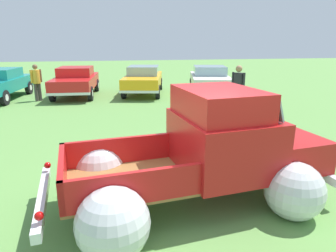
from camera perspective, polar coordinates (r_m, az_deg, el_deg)
The scene contains 7 objects.
ground_plane at distance 5.24m, azimuth 3.43°, elevation -14.33°, with size 80.00×80.00×0.00m, color #609347.
vintage_pickup_truck at distance 5.05m, azimuth 7.69°, elevation -6.10°, with size 4.81×3.19×1.96m.
show_car_1 at distance 15.63m, azimuth -17.40°, elevation 8.44°, with size 2.17×4.39×1.43m.
show_car_2 at distance 15.63m, azimuth -4.77°, elevation 9.10°, with size 2.70×4.66×1.43m.
show_car_3 at distance 15.67m, azimuth 8.04°, elevation 9.02°, with size 2.78×4.44×1.43m.
spectator_0 at distance 11.26m, azimuth 13.37°, elevation 7.43°, with size 0.48×0.48×1.82m.
spectator_1 at distance 14.82m, azimuth -24.11°, elevation 8.06°, with size 0.48×0.48×1.67m.
Camera 1 is at (-1.18, -4.37, 2.64)m, focal length 31.48 mm.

